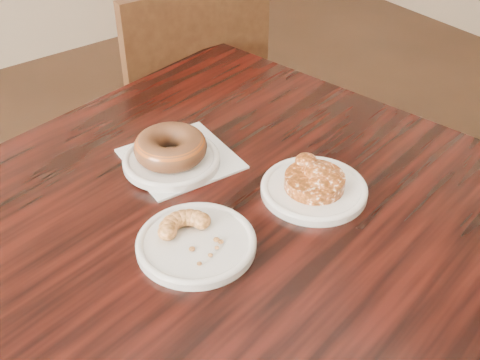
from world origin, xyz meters
TOP-DOWN VIEW (x-y plane):
  - cafe_table at (0.02, 0.21)m, footprint 1.04×1.04m
  - chair_far at (0.31, 0.91)m, footprint 0.45×0.45m
  - napkin at (0.02, 0.37)m, footprint 0.19×0.19m
  - plate_donut at (-0.00, 0.37)m, footprint 0.17×0.17m
  - plate_cruller at (-0.08, 0.17)m, footprint 0.18×0.18m
  - plate_fritter at (0.14, 0.16)m, footprint 0.17×0.17m
  - glazed_donut at (-0.00, 0.37)m, footprint 0.13×0.13m
  - apple_fritter at (0.14, 0.16)m, footprint 0.14×0.14m
  - cruller_fragment at (-0.08, 0.17)m, footprint 0.10×0.10m

SIDE VIEW (x-z plane):
  - cafe_table at x=0.02m, z-range 0.00..0.75m
  - chair_far at x=0.31m, z-range 0.00..0.90m
  - napkin at x=0.02m, z-range 0.75..0.75m
  - plate_cruller at x=-0.08m, z-range 0.75..0.76m
  - plate_fritter at x=0.14m, z-range 0.75..0.76m
  - plate_donut at x=0.00m, z-range 0.75..0.77m
  - cruller_fragment at x=-0.08m, z-range 0.76..0.79m
  - apple_fritter at x=0.14m, z-range 0.76..0.79m
  - glazed_donut at x=0.00m, z-range 0.77..0.81m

